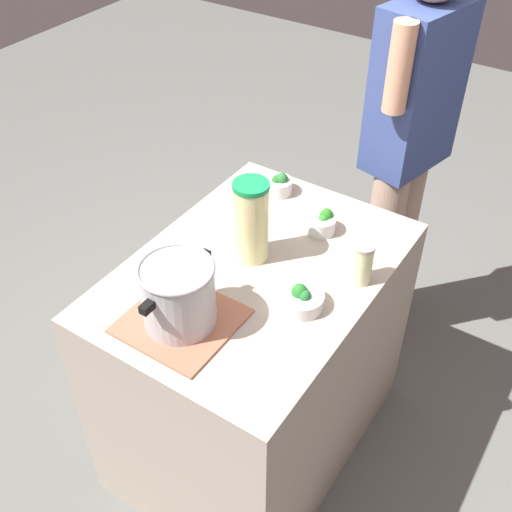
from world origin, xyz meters
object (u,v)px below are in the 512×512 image
object	(u,v)px
lemonade_pitcher	(251,221)
cooking_pot	(178,294)
mason_jar	(362,263)
broccoli_bowl_back	(279,184)
broccoli_bowl_front	(301,299)
person_cook	(406,148)
broccoli_bowl_center	(322,223)

from	to	relation	value
lemonade_pitcher	cooking_pot	bearing A→B (deg)	179.23
cooking_pot	mason_jar	size ratio (longest dim) A/B	2.03
lemonade_pitcher	broccoli_bowl_back	xyz separation A→B (m)	(0.35, 0.12, -0.10)
lemonade_pitcher	broccoli_bowl_front	bearing A→B (deg)	-114.03
mason_jar	person_cook	bearing A→B (deg)	12.66
lemonade_pitcher	person_cook	world-z (taller)	person_cook
broccoli_bowl_front	person_cook	size ratio (longest dim) A/B	0.08
lemonade_pitcher	mason_jar	size ratio (longest dim) A/B	1.99
broccoli_bowl_front	person_cook	distance (m)	0.92
mason_jar	broccoli_bowl_back	size ratio (longest dim) A/B	1.37
broccoli_bowl_front	broccoli_bowl_center	xyz separation A→B (m)	(0.35, 0.12, 0.01)
broccoli_bowl_center	broccoli_bowl_back	distance (m)	0.26
mason_jar	broccoli_bowl_front	xyz separation A→B (m)	(-0.19, 0.09, -0.04)
lemonade_pitcher	person_cook	xyz separation A→B (m)	(0.81, -0.18, -0.09)
broccoli_bowl_front	person_cook	world-z (taller)	person_cook
lemonade_pitcher	broccoli_bowl_center	distance (m)	0.29
person_cook	broccoli_bowl_front	bearing A→B (deg)	-175.75
cooking_pot	broccoli_bowl_center	distance (m)	0.61
cooking_pot	lemonade_pitcher	distance (m)	0.35
mason_jar	broccoli_bowl_front	bearing A→B (deg)	154.00
broccoli_bowl_back	broccoli_bowl_front	bearing A→B (deg)	-141.82
broccoli_bowl_center	person_cook	world-z (taller)	person_cook
cooking_pot	broccoli_bowl_back	size ratio (longest dim) A/B	2.77
broccoli_bowl_center	broccoli_bowl_back	bearing A→B (deg)	64.64
cooking_pot	person_cook	size ratio (longest dim) A/B	0.17
mason_jar	broccoli_bowl_front	distance (m)	0.22
cooking_pot	broccoli_bowl_back	xyz separation A→B (m)	(0.70, 0.11, -0.08)
cooking_pot	lemonade_pitcher	xyz separation A→B (m)	(0.35, -0.00, 0.03)
lemonade_pitcher	mason_jar	world-z (taller)	lemonade_pitcher
broccoli_bowl_front	lemonade_pitcher	bearing A→B (deg)	65.97
broccoli_bowl_center	person_cook	bearing A→B (deg)	-5.48
broccoli_bowl_front	broccoli_bowl_center	world-z (taller)	broccoli_bowl_center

